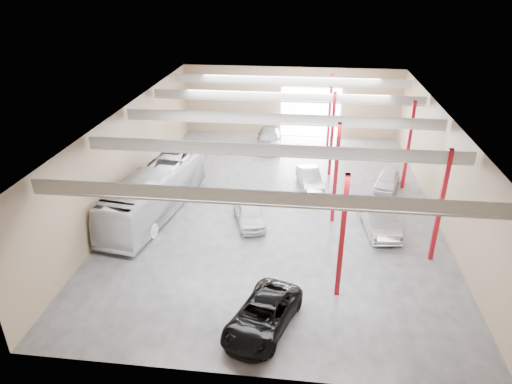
% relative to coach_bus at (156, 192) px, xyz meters
% --- Properties ---
extents(depot_shell, '(22.12, 32.12, 7.06)m').
position_rel_coach_bus_xyz_m(depot_shell, '(8.63, 2.85, 3.31)').
color(depot_shell, '#434247').
rests_on(depot_shell, ground).
extents(coach_bus, '(4.47, 12.21, 3.32)m').
position_rel_coach_bus_xyz_m(coach_bus, '(0.00, 0.00, 0.00)').
color(coach_bus, silver).
rests_on(coach_bus, ground).
extents(black_sedan, '(3.98, 5.79, 1.47)m').
position_rel_coach_bus_xyz_m(black_sedan, '(8.65, -10.64, -0.93)').
color(black_sedan, black).
rests_on(black_sedan, ground).
extents(car_row_a, '(2.97, 4.67, 1.48)m').
position_rel_coach_bus_xyz_m(car_row_a, '(6.65, -0.64, -0.92)').
color(car_row_a, silver).
rests_on(car_row_a, ground).
extents(car_row_b, '(2.40, 4.60, 1.44)m').
position_rel_coach_bus_xyz_m(car_row_b, '(10.66, 5.69, -0.94)').
color(car_row_b, '#ADACB1').
rests_on(car_row_b, ground).
extents(car_row_c, '(2.70, 5.86, 1.66)m').
position_rel_coach_bus_xyz_m(car_row_c, '(6.63, 14.36, -0.83)').
color(car_row_c, slate).
rests_on(car_row_c, ground).
extents(car_right_near, '(2.43, 5.41, 1.72)m').
position_rel_coach_bus_xyz_m(car_right_near, '(15.29, -0.45, -0.80)').
color(car_right_near, '#A1A2A6').
rests_on(car_right_near, ground).
extents(car_right_far, '(2.75, 4.36, 1.38)m').
position_rel_coach_bus_xyz_m(car_right_far, '(16.80, 6.31, -0.97)').
color(car_right_far, silver).
rests_on(car_right_far, ground).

